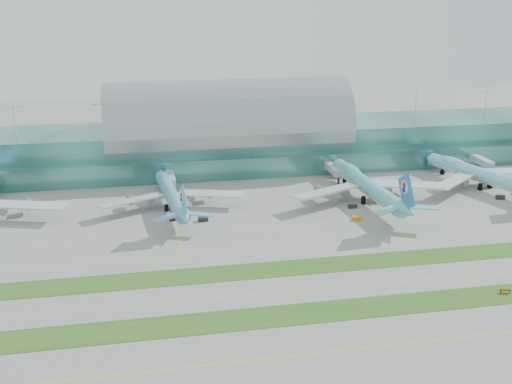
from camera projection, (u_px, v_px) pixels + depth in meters
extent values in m
plane|color=gray|center=(289.00, 271.00, 203.46)|extent=(700.00, 700.00, 0.00)
cube|color=#3D7A75|center=(227.00, 145.00, 321.87)|extent=(340.00, 42.00, 20.00)
cube|color=#3D7A75|center=(235.00, 168.00, 300.98)|extent=(340.00, 8.00, 10.00)
ellipsoid|color=#9EA5A8|center=(227.00, 126.00, 318.82)|extent=(340.00, 46.20, 16.17)
cylinder|color=white|center=(227.00, 110.00, 316.38)|extent=(0.80, 0.80, 16.00)
cube|color=#B2B7B7|center=(170.00, 177.00, 284.86)|extent=(3.50, 22.00, 3.00)
cylinder|color=black|center=(172.00, 191.00, 276.58)|extent=(1.00, 1.00, 4.00)
cube|color=#B2B7B7|center=(332.00, 168.00, 298.62)|extent=(3.50, 22.00, 3.00)
cylinder|color=black|center=(338.00, 181.00, 290.35)|extent=(1.00, 1.00, 4.00)
cube|color=#B2B7B7|center=(479.00, 160.00, 312.38)|extent=(3.50, 22.00, 3.00)
cylinder|color=black|center=(490.00, 172.00, 304.11)|extent=(1.00, 1.00, 4.00)
cube|color=#2D591E|center=(314.00, 313.00, 177.29)|extent=(420.00, 12.00, 0.08)
cube|color=#2D591E|center=(288.00, 268.00, 205.32)|extent=(420.00, 12.00, 0.08)
cube|color=yellow|center=(336.00, 351.00, 158.61)|extent=(420.00, 0.35, 0.01)
cube|color=yellow|center=(301.00, 290.00, 190.38)|extent=(420.00, 0.35, 0.01)
cube|color=yellow|center=(277.00, 249.00, 220.28)|extent=(420.00, 0.35, 0.01)
cube|color=yellow|center=(264.00, 227.00, 240.84)|extent=(420.00, 0.35, 0.01)
cube|color=silver|center=(27.00, 205.00, 247.04)|extent=(30.79, 16.11, 1.22)
cylinder|color=#96999E|center=(16.00, 207.00, 251.45)|extent=(3.82, 5.74, 3.39)
cylinder|color=#5BA0C8|center=(171.00, 195.00, 259.96)|extent=(10.42, 56.05, 5.58)
ellipsoid|color=#5BA0C8|center=(165.00, 181.00, 273.78)|extent=(6.76, 17.35, 3.97)
cone|color=#5BA0C8|center=(161.00, 175.00, 287.45)|extent=(5.95, 4.97, 5.58)
cone|color=#5BA0C8|center=(185.00, 218.00, 230.82)|extent=(5.99, 8.53, 5.30)
cube|color=silver|center=(131.00, 201.00, 254.14)|extent=(27.12, 18.29, 1.10)
cylinder|color=gray|center=(141.00, 200.00, 260.23)|extent=(3.48, 5.20, 3.06)
cube|color=silver|center=(211.00, 194.00, 262.70)|extent=(27.79, 14.37, 1.10)
cylinder|color=gray|center=(199.00, 195.00, 266.65)|extent=(3.48, 5.20, 3.06)
cube|color=#33B6E3|center=(183.00, 202.00, 230.74)|extent=(1.57, 11.83, 12.97)
cylinder|color=white|center=(183.00, 197.00, 231.15)|extent=(1.18, 4.37, 4.32)
cylinder|color=black|center=(164.00, 189.00, 280.61)|extent=(1.62, 1.62, 2.70)
cylinder|color=black|center=(166.00, 208.00, 257.22)|extent=(1.62, 1.62, 2.70)
cylinder|color=black|center=(180.00, 207.00, 258.64)|extent=(1.62, 1.62, 2.70)
cylinder|color=#5BBDC8|center=(367.00, 186.00, 268.90)|extent=(9.93, 65.57, 6.53)
ellipsoid|color=#5BBDC8|center=(351.00, 170.00, 285.24)|extent=(7.23, 20.15, 4.65)
cone|color=#5BBDC8|center=(337.00, 164.00, 301.40)|extent=(6.80, 5.60, 6.53)
cone|color=#5BBDC8|center=(408.00, 211.00, 234.47)|extent=(6.69, 9.79, 6.20)
cube|color=silver|center=(326.00, 191.00, 262.69)|extent=(32.00, 20.54, 1.29)
cylinder|color=gray|center=(332.00, 192.00, 269.72)|extent=(3.88, 5.97, 3.58)
cube|color=silver|center=(410.00, 185.00, 271.49)|extent=(32.46, 17.79, 1.29)
cylinder|color=gray|center=(394.00, 187.00, 276.32)|extent=(3.88, 5.97, 3.58)
cube|color=#2976B9|center=(406.00, 192.00, 234.39)|extent=(1.35, 13.86, 15.19)
cylinder|color=white|center=(405.00, 187.00, 234.88)|extent=(1.21, 5.10, 5.06)
cylinder|color=black|center=(345.00, 180.00, 293.30)|extent=(1.90, 1.90, 3.16)
cylinder|color=black|center=(363.00, 200.00, 265.76)|extent=(1.90, 1.90, 3.16)
cylinder|color=black|center=(377.00, 199.00, 267.23)|extent=(1.90, 1.90, 3.16)
cylinder|color=#6FCDF4|center=(479.00, 174.00, 287.27)|extent=(22.89, 59.36, 6.01)
ellipsoid|color=#6FCDF4|center=(453.00, 162.00, 300.96)|extent=(10.68, 19.15, 4.29)
cone|color=#6FCDF4|center=(429.00, 158.00, 314.59)|extent=(7.15, 6.36, 6.01)
cube|color=silver|center=(453.00, 181.00, 278.03)|extent=(27.31, 23.85, 1.18)
cylinder|color=gray|center=(452.00, 181.00, 285.00)|extent=(4.68, 6.05, 3.30)
cube|color=silver|center=(510.00, 171.00, 293.47)|extent=(29.66, 10.04, 1.18)
cylinder|color=gray|center=(494.00, 174.00, 296.58)|extent=(4.68, 6.05, 3.30)
cylinder|color=black|center=(442.00, 171.00, 307.90)|extent=(1.75, 1.75, 2.91)
cylinder|color=black|center=(480.00, 187.00, 284.07)|extent=(1.75, 1.75, 2.91)
cylinder|color=black|center=(490.00, 185.00, 286.64)|extent=(1.75, 1.75, 2.91)
cube|color=black|center=(174.00, 218.00, 247.38)|extent=(3.56, 2.42, 1.65)
cube|color=black|center=(203.00, 219.00, 246.45)|extent=(3.94, 2.47, 1.59)
cube|color=orange|center=(357.00, 218.00, 247.51)|extent=(3.79, 2.73, 1.50)
cube|color=black|center=(353.00, 206.00, 261.20)|extent=(3.49, 2.00, 1.40)
cube|color=black|center=(500.00, 197.00, 271.90)|extent=(4.13, 3.05, 1.64)
cube|color=black|center=(505.00, 292.00, 188.25)|extent=(2.81, 1.24, 1.22)
cube|color=#FEAB16|center=(505.00, 292.00, 188.07)|extent=(2.31, 0.87, 0.89)
cylinder|color=black|center=(502.00, 292.00, 188.50)|extent=(0.13, 0.13, 0.56)
cylinder|color=black|center=(509.00, 293.00, 188.21)|extent=(0.13, 0.13, 0.56)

